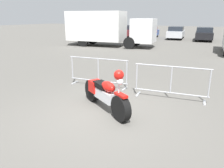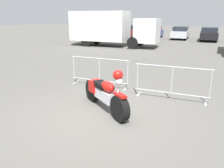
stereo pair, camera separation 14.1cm
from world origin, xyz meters
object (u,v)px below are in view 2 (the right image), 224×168
Objects in this scene: parked_car_white at (110,31)px; parked_car_blue at (154,32)px; motorcycle at (105,93)px; box_truck at (109,27)px; crowd_barrier_far at (172,82)px; parked_car_black at (209,34)px; crowd_barrier_near at (99,72)px; pedestrian at (159,32)px; parked_car_maroon at (130,31)px; parked_car_silver at (180,33)px.

parked_car_blue reaches higher than parked_car_white.
parked_car_white is at bearing 150.77° from motorcycle.
box_truck is 9.49m from parked_car_blue.
crowd_barrier_far is 19.56m from parked_car_black.
crowd_barrier_near is 20.34m from parked_car_blue.
motorcycle is 1.24× the size of pedestrian.
parked_car_maroon is at bearing -149.69° from pedestrian.
parked_car_maroon is 5.83m from pedestrian.
crowd_barrier_near is at bearing 180.00° from crowd_barrier_far.
parked_car_white is (-12.88, 21.41, 0.20)m from motorcycle.
parked_car_white is at bearing 84.08° from parked_car_silver.
parked_car_white reaches higher than motorcycle.
box_truck is at bearing 150.70° from motorcycle.
motorcycle is at bearing 172.73° from parked_car_black.
parked_car_black is (9.48, 0.05, -0.03)m from parked_car_maroon.
pedestrian reaches higher than parked_car_silver.
parked_car_black is at bearing 86.70° from crowd_barrier_near.
box_truck is 10.49m from parked_car_silver.
parked_car_silver is (3.16, 0.31, 0.02)m from parked_car_blue.
parked_car_maroon is (-9.72, 21.22, 0.26)m from motorcycle.
parked_car_maroon is (-2.52, 9.21, -0.88)m from box_truck.
crowd_barrier_far is at bearing 82.06° from motorcycle.
pedestrian is at bearing 116.33° from parked_car_black.
parked_car_silver is at bearing 130.77° from pedestrian.
box_truck is at bearing 119.71° from crowd_barrier_near.
crowd_barrier_near is 21.17m from parked_car_maroon.
pedestrian reaches higher than crowd_barrier_near.
parked_car_black is at bearing 94.69° from crowd_barrier_far.
parked_car_white is (-5.68, 9.41, -0.94)m from box_truck.
parked_car_blue is at bearing 136.76° from motorcycle.
crowd_barrier_near is 16.78m from pedestrian.
box_truck is at bearing 168.19° from parked_car_blue.
box_truck is 1.88× the size of parked_car_white.
parked_car_blue is 2.54× the size of pedestrian.
parked_car_silver is 3.79m from pedestrian.
parked_car_blue is at bearing 77.63° from box_truck.
parked_car_silver reaches higher than parked_car_blue.
parked_car_black reaches higher than parked_car_white.
motorcycle is 0.49× the size of parked_car_blue.
parked_car_blue is (3.16, 0.21, -0.05)m from parked_car_maroon.
parked_car_white is 0.96× the size of parked_car_silver.
parked_car_blue is at bearing -97.78° from parked_car_white.
crowd_barrier_far is at bearing -158.24° from parked_car_maroon.
pedestrian reaches higher than parked_car_black.
pedestrian reaches higher than motorcycle.
box_truck reaches higher than parked_car_black.
parked_car_black reaches higher than parked_car_blue.
motorcycle is 22.00m from parked_car_silver.
crowd_barrier_near is 19.53m from parked_car_black.
box_truck is at bearing 135.14° from parked_car_black.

